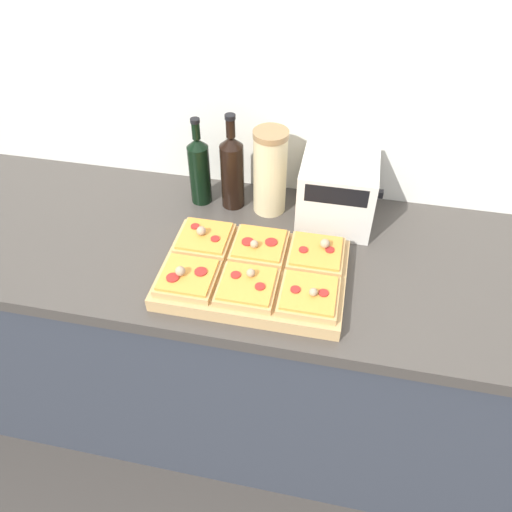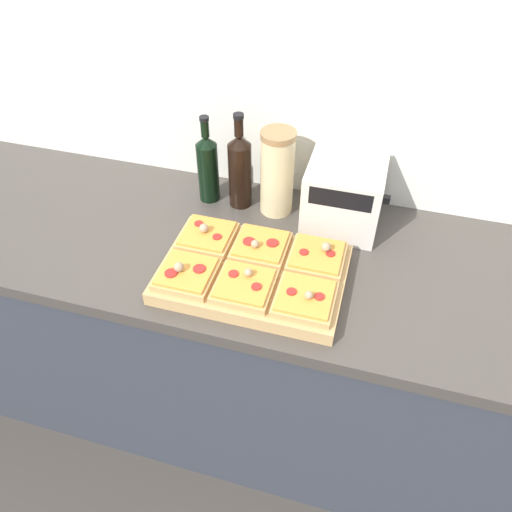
{
  "view_description": "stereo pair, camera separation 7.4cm",
  "coord_description": "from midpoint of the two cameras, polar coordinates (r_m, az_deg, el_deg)",
  "views": [
    {
      "loc": [
        0.16,
        -0.74,
        1.86
      ],
      "look_at": [
        -0.04,
        0.23,
        0.94
      ],
      "focal_mm": 35.0,
      "sensor_mm": 36.0,
      "label": 1
    },
    {
      "loc": [
        0.23,
        -0.72,
        1.86
      ],
      "look_at": [
        -0.04,
        0.23,
        0.94
      ],
      "focal_mm": 35.0,
      "sensor_mm": 36.0,
      "label": 2
    }
  ],
  "objects": [
    {
      "name": "pizza_slice_front_left",
      "position": [
        1.31,
        -6.38,
        -2.06
      ],
      "size": [
        0.15,
        0.15,
        0.05
      ],
      "color": "tan",
      "rests_on": "cutting_board"
    },
    {
      "name": "pizza_slice_back_left",
      "position": [
        1.42,
        -4.12,
        2.29
      ],
      "size": [
        0.15,
        0.15,
        0.05
      ],
      "color": "tan",
      "rests_on": "cutting_board"
    },
    {
      "name": "pizza_slice_front_center",
      "position": [
        1.28,
        0.32,
        -3.44
      ],
      "size": [
        0.15,
        0.15,
        0.05
      ],
      "color": "tan",
      "rests_on": "cutting_board"
    },
    {
      "name": "wall_back",
      "position": [
        1.54,
        7.92,
        19.31
      ],
      "size": [
        6.0,
        0.06,
        2.5
      ],
      "color": "silver",
      "rests_on": "ground_plane"
    },
    {
      "name": "kitchen_counter",
      "position": [
        1.77,
        3.39,
        -10.23
      ],
      "size": [
        2.63,
        0.67,
        0.88
      ],
      "color": "#333842",
      "rests_on": "ground_plane"
    },
    {
      "name": "wine_bottle",
      "position": [
        1.55,
        -0.49,
        9.84
      ],
      "size": [
        0.07,
        0.07,
        0.31
      ],
      "color": "black",
      "rests_on": "kitchen_counter"
    },
    {
      "name": "toaster_oven",
      "position": [
        1.52,
        11.37,
        6.78
      ],
      "size": [
        0.24,
        0.22,
        0.2
      ],
      "color": "beige",
      "rests_on": "kitchen_counter"
    },
    {
      "name": "olive_oil_bottle",
      "position": [
        1.59,
        -4.19,
        10.09
      ],
      "size": [
        0.07,
        0.07,
        0.29
      ],
      "color": "black",
      "rests_on": "kitchen_counter"
    },
    {
      "name": "pizza_slice_back_right",
      "position": [
        1.37,
        8.54,
        -0.09
      ],
      "size": [
        0.15,
        0.15,
        0.05
      ],
      "color": "tan",
      "rests_on": "cutting_board"
    },
    {
      "name": "ground_plane",
      "position": [
        2.01,
        0.49,
        -25.02
      ],
      "size": [
        12.0,
        12.0,
        0.0
      ],
      "primitive_type": "plane",
      "color": "#3D3833"
    },
    {
      "name": "pizza_slice_back_center",
      "position": [
        1.39,
        2.07,
        1.11
      ],
      "size": [
        0.15,
        0.15,
        0.05
      ],
      "color": "tan",
      "rests_on": "cutting_board"
    },
    {
      "name": "pizza_slice_front_right",
      "position": [
        1.26,
        7.31,
        -4.87
      ],
      "size": [
        0.15,
        0.15,
        0.05
      ],
      "color": "tan",
      "rests_on": "cutting_board"
    },
    {
      "name": "cutting_board",
      "position": [
        1.35,
        1.21,
        -2.11
      ],
      "size": [
        0.49,
        0.33,
        0.04
      ],
      "primitive_type": "cube",
      "color": "tan",
      "rests_on": "kitchen_counter"
    },
    {
      "name": "grain_jar_tall",
      "position": [
        1.53,
        3.84,
        9.45
      ],
      "size": [
        0.1,
        0.1,
        0.27
      ],
      "color": "beige",
      "rests_on": "kitchen_counter"
    }
  ]
}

